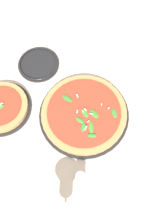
% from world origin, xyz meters
% --- Properties ---
extents(ground_plane, '(6.00, 6.00, 0.00)m').
position_xyz_m(ground_plane, '(0.00, 0.00, 0.00)').
color(ground_plane, beige).
extents(pizza_arugula_main, '(0.33, 0.33, 0.05)m').
position_xyz_m(pizza_arugula_main, '(0.03, 0.04, 0.02)').
color(pizza_arugula_main, black).
rests_on(pizza_arugula_main, ground_plane).
extents(pizza_personal_side, '(0.22, 0.22, 0.05)m').
position_xyz_m(pizza_personal_side, '(0.33, 0.12, 0.02)').
color(pizza_personal_side, black).
rests_on(pizza_personal_side, ground_plane).
extents(wine_glass, '(0.08, 0.08, 0.15)m').
position_xyz_m(wine_glass, '(-0.03, 0.38, 0.11)').
color(wine_glass, white).
rests_on(wine_glass, ground_plane).
extents(napkin, '(0.13, 0.10, 0.01)m').
position_xyz_m(napkin, '(0.17, -0.32, 0.00)').
color(napkin, white).
rests_on(napkin, ground_plane).
extents(fork, '(0.21, 0.10, 0.00)m').
position_xyz_m(fork, '(0.18, -0.33, 0.01)').
color(fork, silver).
rests_on(fork, ground_plane).
extents(side_plate_white, '(0.17, 0.17, 0.02)m').
position_xyz_m(side_plate_white, '(0.28, -0.11, 0.01)').
color(side_plate_white, black).
rests_on(side_plate_white, ground_plane).
extents(shaker_pepper, '(0.03, 0.03, 0.07)m').
position_xyz_m(shaker_pepper, '(-0.04, 0.26, 0.03)').
color(shaker_pepper, silver).
rests_on(shaker_pepper, ground_plane).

